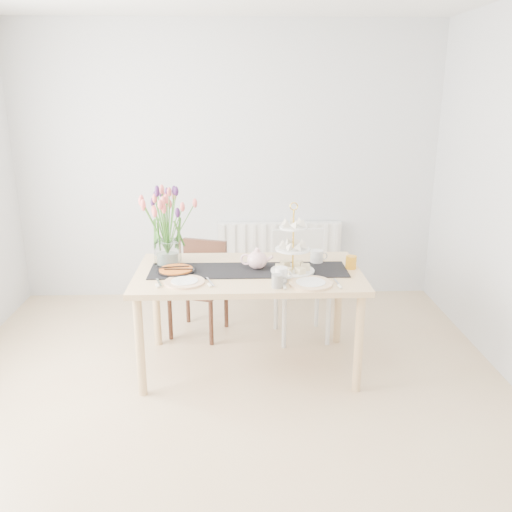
{
  "coord_description": "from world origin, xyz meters",
  "views": [
    {
      "loc": [
        0.09,
        -2.91,
        1.99
      ],
      "look_at": [
        0.22,
        0.69,
        0.88
      ],
      "focal_mm": 38.0,
      "sensor_mm": 36.0,
      "label": 1
    }
  ],
  "objects_px": {
    "radiator": "(279,252)",
    "cream_jug": "(317,257)",
    "mug_grey": "(277,281)",
    "tart_tin": "(176,271)",
    "teapot": "(257,260)",
    "chair_brown": "(201,281)",
    "plate_left": "(185,282)",
    "cake_stand": "(293,255)",
    "dining_table": "(249,281)",
    "tulip_vase": "(166,217)",
    "mug_orange": "(351,262)",
    "chair_white": "(300,276)",
    "plate_right": "(311,283)",
    "mug_white": "(281,275)"
  },
  "relations": [
    {
      "from": "dining_table",
      "to": "cake_stand",
      "type": "distance_m",
      "value": 0.37
    },
    {
      "from": "tart_tin",
      "to": "teapot",
      "type": "bearing_deg",
      "value": 5.52
    },
    {
      "from": "radiator",
      "to": "tulip_vase",
      "type": "xyz_separation_m",
      "value": [
        -0.92,
        -1.27,
        0.66
      ]
    },
    {
      "from": "dining_table",
      "to": "mug_orange",
      "type": "xyz_separation_m",
      "value": [
        0.74,
        0.03,
        0.12
      ]
    },
    {
      "from": "tulip_vase",
      "to": "tart_tin",
      "type": "relative_size",
      "value": 2.49
    },
    {
      "from": "mug_grey",
      "to": "tart_tin",
      "type": "bearing_deg",
      "value": 147.05
    },
    {
      "from": "teapot",
      "to": "tart_tin",
      "type": "distance_m",
      "value": 0.58
    },
    {
      "from": "radiator",
      "to": "teapot",
      "type": "height_order",
      "value": "teapot"
    },
    {
      "from": "tulip_vase",
      "to": "dining_table",
      "type": "bearing_deg",
      "value": -17.08
    },
    {
      "from": "radiator",
      "to": "mug_white",
      "type": "distance_m",
      "value": 1.73
    },
    {
      "from": "chair_brown",
      "to": "plate_left",
      "type": "distance_m",
      "value": 0.95
    },
    {
      "from": "mug_orange",
      "to": "plate_left",
      "type": "bearing_deg",
      "value": 146.73
    },
    {
      "from": "tart_tin",
      "to": "plate_left",
      "type": "distance_m",
      "value": 0.22
    },
    {
      "from": "chair_white",
      "to": "cream_jug",
      "type": "xyz_separation_m",
      "value": [
        0.07,
        -0.4,
        0.29
      ]
    },
    {
      "from": "chair_brown",
      "to": "tulip_vase",
      "type": "height_order",
      "value": "tulip_vase"
    },
    {
      "from": "chair_brown",
      "to": "mug_grey",
      "type": "bearing_deg",
      "value": -41.75
    },
    {
      "from": "mug_grey",
      "to": "mug_white",
      "type": "relative_size",
      "value": 0.86
    },
    {
      "from": "cream_jug",
      "to": "dining_table",
      "type": "bearing_deg",
      "value": -163.24
    },
    {
      "from": "cream_jug",
      "to": "cake_stand",
      "type": "bearing_deg",
      "value": -134.12
    },
    {
      "from": "cream_jug",
      "to": "chair_brown",
      "type": "bearing_deg",
      "value": 150.04
    },
    {
      "from": "dining_table",
      "to": "radiator",
      "type": "bearing_deg",
      "value": 77.06
    },
    {
      "from": "radiator",
      "to": "cream_jug",
      "type": "bearing_deg",
      "value": -82.16
    },
    {
      "from": "plate_right",
      "to": "tart_tin",
      "type": "bearing_deg",
      "value": 163.75
    },
    {
      "from": "teapot",
      "to": "cream_jug",
      "type": "distance_m",
      "value": 0.47
    },
    {
      "from": "cream_jug",
      "to": "mug_orange",
      "type": "height_order",
      "value": "cream_jug"
    },
    {
      "from": "chair_white",
      "to": "tulip_vase",
      "type": "xyz_separation_m",
      "value": [
        -1.03,
        -0.39,
        0.6
      ]
    },
    {
      "from": "tart_tin",
      "to": "dining_table",
      "type": "bearing_deg",
      "value": 3.13
    },
    {
      "from": "mug_grey",
      "to": "mug_orange",
      "type": "height_order",
      "value": "mug_orange"
    },
    {
      "from": "teapot",
      "to": "mug_orange",
      "type": "relative_size",
      "value": 2.46
    },
    {
      "from": "dining_table",
      "to": "mug_white",
      "type": "distance_m",
      "value": 0.35
    },
    {
      "from": "radiator",
      "to": "mug_grey",
      "type": "distance_m",
      "value": 1.84
    },
    {
      "from": "radiator",
      "to": "mug_grey",
      "type": "bearing_deg",
      "value": -94.91
    },
    {
      "from": "dining_table",
      "to": "cake_stand",
      "type": "relative_size",
      "value": 3.55
    },
    {
      "from": "cake_stand",
      "to": "cream_jug",
      "type": "distance_m",
      "value": 0.31
    },
    {
      "from": "chair_white",
      "to": "mug_white",
      "type": "bearing_deg",
      "value": -111.87
    },
    {
      "from": "chair_brown",
      "to": "chair_white",
      "type": "distance_m",
      "value": 0.83
    },
    {
      "from": "teapot",
      "to": "mug_orange",
      "type": "distance_m",
      "value": 0.68
    },
    {
      "from": "cake_stand",
      "to": "teapot",
      "type": "xyz_separation_m",
      "value": [
        -0.25,
        0.08,
        -0.06
      ]
    },
    {
      "from": "cake_stand",
      "to": "cream_jug",
      "type": "xyz_separation_m",
      "value": [
        0.2,
        0.22,
        -0.08
      ]
    },
    {
      "from": "mug_orange",
      "to": "plate_left",
      "type": "xyz_separation_m",
      "value": [
        -1.17,
        -0.27,
        -0.04
      ]
    },
    {
      "from": "teapot",
      "to": "plate_right",
      "type": "height_order",
      "value": "teapot"
    },
    {
      "from": "cream_jug",
      "to": "teapot",
      "type": "bearing_deg",
      "value": -164.06
    },
    {
      "from": "dining_table",
      "to": "mug_grey",
      "type": "bearing_deg",
      "value": -62.49
    },
    {
      "from": "chair_brown",
      "to": "mug_white",
      "type": "xyz_separation_m",
      "value": [
        0.6,
        -0.9,
        0.35
      ]
    },
    {
      "from": "chair_brown",
      "to": "cake_stand",
      "type": "height_order",
      "value": "cake_stand"
    },
    {
      "from": "cream_jug",
      "to": "plate_right",
      "type": "xyz_separation_m",
      "value": [
        -0.11,
        -0.46,
        -0.04
      ]
    },
    {
      "from": "chair_brown",
      "to": "cake_stand",
      "type": "xyz_separation_m",
      "value": [
        0.7,
        -0.7,
        0.43
      ]
    },
    {
      "from": "radiator",
      "to": "tulip_vase",
      "type": "bearing_deg",
      "value": -126.01
    },
    {
      "from": "chair_white",
      "to": "cream_jug",
      "type": "bearing_deg",
      "value": -85.81
    },
    {
      "from": "tulip_vase",
      "to": "radiator",
      "type": "bearing_deg",
      "value": 53.99
    }
  ]
}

